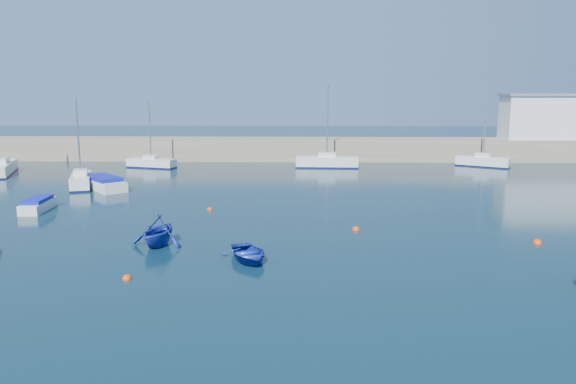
{
  "coord_description": "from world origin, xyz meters",
  "views": [
    {
      "loc": [
        1.13,
        -21.2,
        8.38
      ],
      "look_at": [
        0.24,
        15.76,
        1.6
      ],
      "focal_mm": 35.0,
      "sensor_mm": 36.0,
      "label": 1
    }
  ],
  "objects_px": {
    "sailboat_5": "(151,163)",
    "motorboat_1": "(38,205)",
    "dinghy_center": "(248,254)",
    "dinghy_left": "(158,231)",
    "harbor_office": "(547,118)",
    "sailboat_7": "(483,161)",
    "sailboat_4": "(0,168)",
    "sailboat_3": "(81,180)",
    "sailboat_6": "(327,161)",
    "motorboat_2": "(103,183)"
  },
  "relations": [
    {
      "from": "sailboat_4",
      "to": "dinghy_center",
      "type": "relative_size",
      "value": 3.01
    },
    {
      "from": "sailboat_4",
      "to": "harbor_office",
      "type": "bearing_deg",
      "value": -6.75
    },
    {
      "from": "sailboat_6",
      "to": "sailboat_7",
      "type": "bearing_deg",
      "value": -84.25
    },
    {
      "from": "sailboat_4",
      "to": "dinghy_left",
      "type": "distance_m",
      "value": 33.9
    },
    {
      "from": "dinghy_center",
      "to": "dinghy_left",
      "type": "height_order",
      "value": "dinghy_left"
    },
    {
      "from": "harbor_office",
      "to": "sailboat_7",
      "type": "xyz_separation_m",
      "value": [
        -8.92,
        -5.45,
        -4.51
      ]
    },
    {
      "from": "sailboat_5",
      "to": "sailboat_7",
      "type": "height_order",
      "value": "sailboat_7"
    },
    {
      "from": "sailboat_4",
      "to": "dinghy_center",
      "type": "xyz_separation_m",
      "value": [
        27.45,
        -28.0,
        -0.3
      ]
    },
    {
      "from": "sailboat_6",
      "to": "dinghy_left",
      "type": "height_order",
      "value": "sailboat_6"
    },
    {
      "from": "harbor_office",
      "to": "dinghy_left",
      "type": "relative_size",
      "value": 3.12
    },
    {
      "from": "sailboat_5",
      "to": "motorboat_1",
      "type": "relative_size",
      "value": 1.86
    },
    {
      "from": "sailboat_4",
      "to": "motorboat_1",
      "type": "distance_m",
      "value": 20.41
    },
    {
      "from": "harbor_office",
      "to": "sailboat_4",
      "type": "relative_size",
      "value": 1.02
    },
    {
      "from": "motorboat_2",
      "to": "sailboat_5",
      "type": "bearing_deg",
      "value": 45.88
    },
    {
      "from": "harbor_office",
      "to": "dinghy_center",
      "type": "xyz_separation_m",
      "value": [
        -31.5,
        -40.43,
        -4.76
      ]
    },
    {
      "from": "harbor_office",
      "to": "sailboat_6",
      "type": "height_order",
      "value": "sailboat_6"
    },
    {
      "from": "dinghy_center",
      "to": "dinghy_left",
      "type": "distance_m",
      "value": 5.72
    },
    {
      "from": "dinghy_center",
      "to": "sailboat_4",
      "type": "bearing_deg",
      "value": 112.34
    },
    {
      "from": "dinghy_left",
      "to": "sailboat_5",
      "type": "bearing_deg",
      "value": 116.46
    },
    {
      "from": "sailboat_4",
      "to": "sailboat_5",
      "type": "relative_size",
      "value": 1.37
    },
    {
      "from": "sailboat_7",
      "to": "dinghy_center",
      "type": "distance_m",
      "value": 41.64
    },
    {
      "from": "sailboat_7",
      "to": "sailboat_4",
      "type": "bearing_deg",
      "value": 128.77
    },
    {
      "from": "harbor_office",
      "to": "sailboat_3",
      "type": "distance_m",
      "value": 52.04
    },
    {
      "from": "sailboat_7",
      "to": "dinghy_left",
      "type": "relative_size",
      "value": 2.33
    },
    {
      "from": "dinghy_center",
      "to": "motorboat_1",
      "type": "bearing_deg",
      "value": 122.53
    },
    {
      "from": "sailboat_5",
      "to": "sailboat_6",
      "type": "xyz_separation_m",
      "value": [
        19.06,
        0.69,
        0.1
      ]
    },
    {
      "from": "sailboat_4",
      "to": "motorboat_2",
      "type": "relative_size",
      "value": 1.8
    },
    {
      "from": "sailboat_5",
      "to": "dinghy_center",
      "type": "bearing_deg",
      "value": -141.24
    },
    {
      "from": "harbor_office",
      "to": "motorboat_1",
      "type": "relative_size",
      "value": 2.6
    },
    {
      "from": "sailboat_5",
      "to": "motorboat_1",
      "type": "xyz_separation_m",
      "value": [
        -2.17,
        -21.97,
        -0.11
      ]
    },
    {
      "from": "harbor_office",
      "to": "sailboat_3",
      "type": "relative_size",
      "value": 1.31
    },
    {
      "from": "sailboat_7",
      "to": "dinghy_center",
      "type": "bearing_deg",
      "value": 177.98
    },
    {
      "from": "sailboat_7",
      "to": "sailboat_3",
      "type": "bearing_deg",
      "value": 140.63
    },
    {
      "from": "sailboat_7",
      "to": "motorboat_2",
      "type": "height_order",
      "value": "sailboat_7"
    },
    {
      "from": "sailboat_4",
      "to": "sailboat_6",
      "type": "relative_size",
      "value": 1.11
    },
    {
      "from": "harbor_office",
      "to": "motorboat_2",
      "type": "xyz_separation_m",
      "value": [
        -45.72,
        -20.6,
        -4.56
      ]
    },
    {
      "from": "harbor_office",
      "to": "sailboat_7",
      "type": "relative_size",
      "value": 1.34
    },
    {
      "from": "motorboat_1",
      "to": "motorboat_2",
      "type": "height_order",
      "value": "motorboat_2"
    },
    {
      "from": "sailboat_4",
      "to": "sailboat_7",
      "type": "relative_size",
      "value": 1.31
    },
    {
      "from": "sailboat_3",
      "to": "sailboat_6",
      "type": "xyz_separation_m",
      "value": [
        21.94,
        12.98,
        0.04
      ]
    },
    {
      "from": "motorboat_1",
      "to": "dinghy_center",
      "type": "height_order",
      "value": "motorboat_1"
    },
    {
      "from": "motorboat_2",
      "to": "dinghy_center",
      "type": "height_order",
      "value": "motorboat_2"
    },
    {
      "from": "sailboat_5",
      "to": "sailboat_4",
      "type": "bearing_deg",
      "value": 127.05
    },
    {
      "from": "sailboat_6",
      "to": "motorboat_1",
      "type": "relative_size",
      "value": 2.3
    },
    {
      "from": "sailboat_3",
      "to": "sailboat_4",
      "type": "relative_size",
      "value": 0.78
    },
    {
      "from": "harbor_office",
      "to": "dinghy_center",
      "type": "bearing_deg",
      "value": -127.93
    },
    {
      "from": "sailboat_5",
      "to": "harbor_office",
      "type": "bearing_deg",
      "value": -64.49
    },
    {
      "from": "sailboat_3",
      "to": "dinghy_center",
      "type": "relative_size",
      "value": 2.34
    },
    {
      "from": "sailboat_4",
      "to": "sailboat_7",
      "type": "bearing_deg",
      "value": -10.71
    },
    {
      "from": "sailboat_4",
      "to": "motorboat_2",
      "type": "distance_m",
      "value": 15.55
    }
  ]
}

